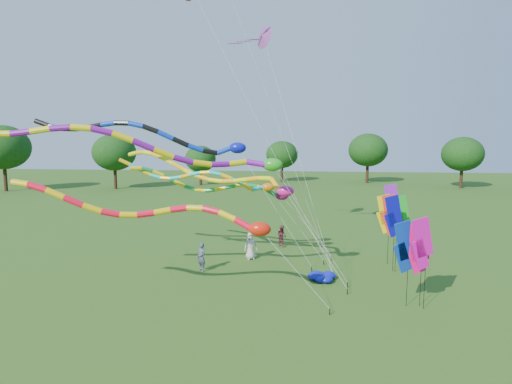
# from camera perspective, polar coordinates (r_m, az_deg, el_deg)

# --- Properties ---
(ground) EXTENTS (160.00, 160.00, 0.00)m
(ground) POSITION_cam_1_polar(r_m,az_deg,el_deg) (21.22, 4.03, -14.67)
(ground) COLOR #245015
(ground) RESTS_ON ground
(tree_ring) EXTENTS (120.63, 120.75, 9.39)m
(tree_ring) POSITION_cam_1_polar(r_m,az_deg,el_deg) (23.56, 13.87, 0.56)
(tree_ring) COLOR #382314
(tree_ring) RESTS_ON ground
(tube_kite_red) EXTENTS (13.86, 1.65, 6.62)m
(tube_kite_red) POSITION_cam_1_polar(r_m,az_deg,el_deg) (19.56, -10.99, -2.87)
(tube_kite_red) COLOR black
(tube_kite_red) RESTS_ON ground
(tube_kite_orange) EXTENTS (13.59, 6.06, 7.68)m
(tube_kite_orange) POSITION_cam_1_polar(r_m,az_deg,el_deg) (25.01, -4.70, 2.26)
(tube_kite_orange) COLOR black
(tube_kite_orange) RESTS_ON ground
(tube_kite_purple) EXTENTS (16.13, 4.42, 9.14)m
(tube_kite_purple) POSITION_cam_1_polar(r_m,az_deg,el_deg) (20.68, -10.69, 5.32)
(tube_kite_purple) COLOR black
(tube_kite_purple) RESTS_ON ground
(tube_kite_blue) EXTENTS (15.73, 1.89, 9.50)m
(tube_kite_blue) POSITION_cam_1_polar(r_m,az_deg,el_deg) (24.94, -12.29, 7.09)
(tube_kite_blue) COLOR black
(tube_kite_blue) RESTS_ON ground
(tube_kite_cyan) EXTENTS (12.34, 1.51, 7.10)m
(tube_kite_cyan) POSITION_cam_1_polar(r_m,az_deg,el_deg) (26.02, -5.72, 1.69)
(tube_kite_cyan) COLOR black
(tube_kite_cyan) RESTS_ON ground
(tube_kite_green) EXTENTS (12.19, 2.38, 6.70)m
(tube_kite_green) POSITION_cam_1_polar(r_m,az_deg,el_deg) (26.65, -3.59, 0.62)
(tube_kite_green) COLOR black
(tube_kite_green) RESTS_ON ground
(delta_kite_high_c) EXTENTS (6.70, 5.70, 15.58)m
(delta_kite_high_c) POSITION_cam_1_polar(r_m,az_deg,el_deg) (29.13, 0.91, 19.98)
(delta_kite_high_c) COLOR black
(delta_kite_high_c) RESTS_ON ground
(banner_pole_blue_b) EXTENTS (1.15, 0.35, 4.64)m
(banner_pole_blue_b) POSITION_cam_1_polar(r_m,az_deg,el_deg) (26.11, 17.83, -3.09)
(banner_pole_blue_b) COLOR black
(banner_pole_blue_b) RESTS_ON ground
(banner_pole_red) EXTENTS (1.11, 0.49, 4.65)m
(banner_pole_red) POSITION_cam_1_polar(r_m,az_deg,el_deg) (26.46, 17.50, -2.92)
(banner_pole_red) COLOR black
(banner_pole_red) RESTS_ON ground
(banner_pole_blue_a) EXTENTS (1.12, 0.48, 4.15)m
(banner_pole_blue_a) POSITION_cam_1_polar(r_m,az_deg,el_deg) (21.12, 19.15, -6.92)
(banner_pole_blue_a) COLOR black
(banner_pole_blue_a) RESTS_ON ground
(banner_pole_orange) EXTENTS (1.16, 0.09, 4.45)m
(banner_pole_orange) POSITION_cam_1_polar(r_m,az_deg,el_deg) (27.81, 16.85, -2.82)
(banner_pole_orange) COLOR black
(banner_pole_orange) RESTS_ON ground
(banner_pole_magenta_b) EXTENTS (1.16, 0.26, 4.07)m
(banner_pole_magenta_b) POSITION_cam_1_polar(r_m,az_deg,el_deg) (21.43, 20.70, -7.00)
(banner_pole_magenta_b) COLOR black
(banner_pole_magenta_b) RESTS_ON ground
(banner_pole_violet) EXTENTS (1.16, 0.19, 4.85)m
(banner_pole_violet) POSITION_cam_1_polar(r_m,az_deg,el_deg) (30.23, 17.64, -1.30)
(banner_pole_violet) COLOR black
(banner_pole_violet) RESTS_ON ground
(banner_pole_green) EXTENTS (1.16, 0.26, 4.37)m
(banner_pole_green) POSITION_cam_1_polar(r_m,az_deg,el_deg) (28.26, 18.76, -2.90)
(banner_pole_green) COLOR black
(banner_pole_green) RESTS_ON ground
(banner_pole_magenta_a) EXTENTS (1.12, 0.46, 4.38)m
(banner_pole_magenta_a) POSITION_cam_1_polar(r_m,az_deg,el_deg) (21.05, 21.26, -6.43)
(banner_pole_magenta_a) COLOR black
(banner_pole_magenta_a) RESTS_ON ground
(blue_nylon_heap) EXTENTS (1.51, 1.30, 0.51)m
(blue_nylon_heap) POSITION_cam_1_polar(r_m,az_deg,el_deg) (24.58, 8.24, -11.07)
(blue_nylon_heap) COLOR #0D17AA
(blue_nylon_heap) RESTS_ON ground
(person_a) EXTENTS (1.02, 0.84, 1.79)m
(person_a) POSITION_cam_1_polar(r_m,az_deg,el_deg) (28.12, -0.71, -7.18)
(person_a) COLOR beige
(person_a) RESTS_ON ground
(person_b) EXTENTS (0.75, 0.73, 1.73)m
(person_b) POSITION_cam_1_polar(r_m,az_deg,el_deg) (25.88, -7.28, -8.60)
(person_b) COLOR #464B63
(person_b) RESTS_ON ground
(person_c) EXTENTS (0.94, 0.95, 1.54)m
(person_c) POSITION_cam_1_polar(r_m,az_deg,el_deg) (31.43, 3.44, -5.86)
(person_c) COLOR #903443
(person_c) RESTS_ON ground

